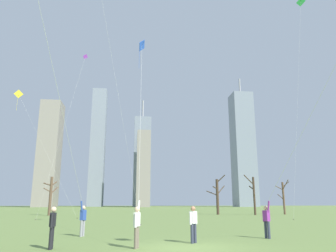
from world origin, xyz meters
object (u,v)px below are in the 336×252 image
at_px(distant_kite_high_overhead_purple, 79,77).
at_px(bare_tree_far_right_edge, 51,195).
at_px(kite_flyer_midfield_right_blue, 138,171).
at_px(bare_tree_right_of_center, 217,195).
at_px(bare_tree_leftmost, 283,197).
at_px(kite_flyer_midfield_left_white, 74,175).
at_px(bystander_far_off_by_trees, 52,225).
at_px(bare_tree_left_of_center, 254,194).
at_px(kite_flyer_foreground_left_teal, 282,188).
at_px(bystander_watching_nearby, 193,222).
at_px(distant_kite_drifting_right_green, 300,19).
at_px(distant_kite_drifting_left_yellow, 22,102).

distance_m(distant_kite_high_overhead_purple, bare_tree_far_right_edge, 17.65).
relative_size(kite_flyer_midfield_right_blue, distant_kite_high_overhead_purple, 0.68).
distance_m(distant_kite_high_overhead_purple, bare_tree_right_of_center, 27.35).
bearing_deg(bare_tree_leftmost, kite_flyer_midfield_right_blue, -124.58).
height_order(kite_flyer_midfield_left_white, distant_kite_high_overhead_purple, distant_kite_high_overhead_purple).
height_order(kite_flyer_midfield_left_white, bystander_far_off_by_trees, kite_flyer_midfield_left_white).
xyz_separation_m(kite_flyer_midfield_right_blue, bare_tree_far_right_edge, (-11.86, 34.04, -0.31)).
distance_m(bare_tree_left_of_center, bare_tree_right_of_center, 5.57).
relative_size(kite_flyer_midfield_right_blue, bare_tree_left_of_center, 2.56).
bearing_deg(kite_flyer_foreground_left_teal, bystander_watching_nearby, 179.93).
bearing_deg(distant_kite_high_overhead_purple, bystander_far_off_by_trees, -81.47).
bearing_deg(kite_flyer_foreground_left_teal, kite_flyer_midfield_right_blue, 176.17).
relative_size(kite_flyer_midfield_left_white, distant_kite_drifting_right_green, 0.48).
bearing_deg(kite_flyer_foreground_left_teal, bystander_far_off_by_trees, -172.70).
bearing_deg(distant_kite_drifting_left_yellow, distant_kite_high_overhead_purple, 24.52).
bearing_deg(kite_flyer_midfield_right_blue, bare_tree_far_right_edge, 109.21).
relative_size(distant_kite_drifting_left_yellow, bare_tree_right_of_center, 2.51).
distance_m(kite_flyer_foreground_left_teal, bystander_watching_nearby, 4.63).
distance_m(bystander_far_off_by_trees, bare_tree_right_of_center, 40.52).
bearing_deg(bare_tree_left_of_center, bare_tree_far_right_edge, 177.00).
bearing_deg(bystander_watching_nearby, kite_flyer_foreground_left_teal, -0.07).
xyz_separation_m(kite_flyer_foreground_left_teal, bare_tree_left_of_center, (11.26, 32.93, 0.55)).
bearing_deg(kite_flyer_midfield_right_blue, kite_flyer_midfield_left_white, 159.65).
bearing_deg(bare_tree_left_of_center, bystander_watching_nearby, -115.37).
bearing_deg(bare_tree_far_right_edge, distant_kite_drifting_right_green, -26.08).
height_order(kite_flyer_midfield_right_blue, distant_kite_drifting_right_green, distant_kite_drifting_right_green).
bearing_deg(bystander_far_off_by_trees, bare_tree_far_right_edge, 103.31).
relative_size(bystander_far_off_by_trees, bare_tree_far_right_edge, 0.29).
bearing_deg(distant_kite_drifting_right_green, bystander_far_off_by_trees, -139.34).
height_order(kite_flyer_midfield_left_white, bystander_watching_nearby, kite_flyer_midfield_left_white).
relative_size(kite_flyer_foreground_left_teal, bare_tree_far_right_edge, 2.36).
distance_m(distant_kite_drifting_left_yellow, distant_kite_drifting_right_green, 35.79).
bearing_deg(bare_tree_leftmost, distant_kite_high_overhead_purple, -165.76).
distance_m(distant_kite_drifting_left_yellow, bare_tree_far_right_edge, 14.97).
distance_m(bystander_far_off_by_trees, distant_kite_drifting_right_green, 38.66).
height_order(kite_flyer_midfield_left_white, distant_kite_drifting_right_green, distant_kite_drifting_right_green).
bearing_deg(distant_kite_drifting_left_yellow, kite_flyer_midfield_left_white, -65.04).
relative_size(distant_kite_high_overhead_purple, bare_tree_far_right_edge, 4.04).
height_order(kite_flyer_foreground_left_teal, distant_kite_drifting_left_yellow, distant_kite_drifting_left_yellow).
relative_size(bystander_watching_nearby, distant_kite_high_overhead_purple, 0.07).
distance_m(kite_flyer_foreground_left_teal, bare_tree_right_of_center, 36.14).
distance_m(bystander_watching_nearby, bare_tree_left_of_center, 36.50).
distance_m(bystander_far_off_by_trees, bystander_watching_nearby, 6.07).
height_order(bystander_watching_nearby, distant_kite_high_overhead_purple, distant_kite_high_overhead_purple).
distance_m(kite_flyer_midfield_right_blue, bare_tree_far_right_edge, 36.05).
height_order(distant_kite_high_overhead_purple, bare_tree_leftmost, distant_kite_high_overhead_purple).
height_order(distant_kite_drifting_right_green, bare_tree_right_of_center, distant_kite_drifting_right_green).
xyz_separation_m(bystander_far_off_by_trees, bare_tree_left_of_center, (21.54, 34.25, 2.13)).
bearing_deg(bystander_watching_nearby, distant_kite_drifting_left_yellow, 123.83).
bearing_deg(kite_flyer_foreground_left_teal, distant_kite_high_overhead_purple, 118.24).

